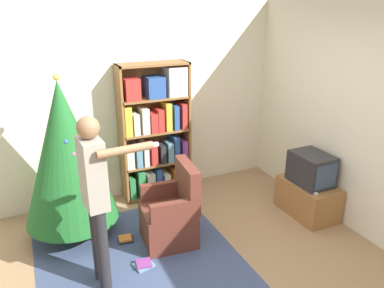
{
  "coord_description": "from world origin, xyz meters",
  "views": [
    {
      "loc": [
        -1.31,
        -2.69,
        2.53
      ],
      "look_at": [
        0.34,
        0.91,
        1.05
      ],
      "focal_mm": 35.0,
      "sensor_mm": 36.0,
      "label": 1
    }
  ],
  "objects_px": {
    "television": "(311,169)",
    "standing_person": "(95,191)",
    "bookshelf": "(156,133)",
    "armchair": "(172,215)",
    "christmas_tree": "(66,154)"
  },
  "relations": [
    {
      "from": "christmas_tree",
      "to": "armchair",
      "type": "distance_m",
      "value": 1.34
    },
    {
      "from": "bookshelf",
      "to": "armchair",
      "type": "height_order",
      "value": "bookshelf"
    },
    {
      "from": "christmas_tree",
      "to": "standing_person",
      "type": "xyz_separation_m",
      "value": [
        0.13,
        -0.97,
        -0.01
      ]
    },
    {
      "from": "christmas_tree",
      "to": "armchair",
      "type": "bearing_deg",
      "value": -30.75
    },
    {
      "from": "bookshelf",
      "to": "christmas_tree",
      "type": "distance_m",
      "value": 1.34
    },
    {
      "from": "christmas_tree",
      "to": "standing_person",
      "type": "distance_m",
      "value": 0.97
    },
    {
      "from": "christmas_tree",
      "to": "armchair",
      "type": "height_order",
      "value": "christmas_tree"
    },
    {
      "from": "christmas_tree",
      "to": "armchair",
      "type": "xyz_separation_m",
      "value": [
        0.99,
        -0.59,
        -0.69
      ]
    },
    {
      "from": "television",
      "to": "standing_person",
      "type": "distance_m",
      "value": 2.68
    },
    {
      "from": "television",
      "to": "armchair",
      "type": "relative_size",
      "value": 0.56
    },
    {
      "from": "bookshelf",
      "to": "television",
      "type": "relative_size",
      "value": 3.59
    },
    {
      "from": "christmas_tree",
      "to": "bookshelf",
      "type": "bearing_deg",
      "value": 24.04
    },
    {
      "from": "television",
      "to": "christmas_tree",
      "type": "xyz_separation_m",
      "value": [
        -2.77,
        0.77,
        0.38
      ]
    },
    {
      "from": "bookshelf",
      "to": "standing_person",
      "type": "bearing_deg",
      "value": -125.82
    },
    {
      "from": "christmas_tree",
      "to": "standing_person",
      "type": "height_order",
      "value": "christmas_tree"
    }
  ]
}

